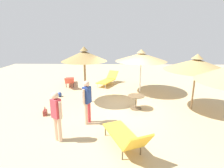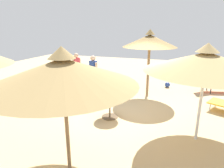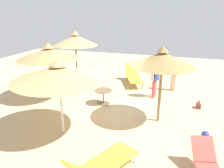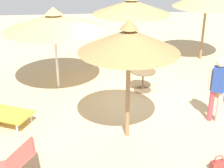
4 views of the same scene
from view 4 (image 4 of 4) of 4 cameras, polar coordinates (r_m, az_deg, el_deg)
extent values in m
cube|color=tan|center=(9.60, 1.96, -2.89)|extent=(24.00, 24.00, 0.10)
cylinder|color=white|center=(10.08, -9.70, 5.32)|extent=(0.07, 0.07, 2.24)
cone|color=tan|center=(9.82, -10.09, 10.60)|extent=(2.95, 2.95, 0.46)
cone|color=tan|center=(9.75, -10.23, 12.50)|extent=(0.53, 0.53, 0.22)
cylinder|color=olive|center=(12.91, 15.66, 9.26)|extent=(0.09, 0.09, 2.40)
cylinder|color=olive|center=(7.32, 2.80, -0.69)|extent=(0.10, 0.10, 2.47)
cone|color=#997A47|center=(6.93, 2.98, 7.61)|extent=(2.19, 2.19, 0.49)
cone|color=#997A47|center=(6.84, 3.04, 10.39)|extent=(0.39, 0.39, 0.22)
cylinder|color=olive|center=(12.16, 3.29, 8.73)|extent=(0.08, 0.08, 2.19)
cone|color=tan|center=(11.94, 3.40, 13.32)|extent=(2.78, 2.78, 0.50)
cube|color=#CC4C3F|center=(6.51, -15.63, -12.06)|extent=(0.66, 0.66, 0.46)
cylinder|color=brown|center=(10.06, 18.18, -1.45)|extent=(0.04, 0.04, 0.34)
cube|color=gold|center=(8.68, -18.64, -4.78)|extent=(1.65, 1.27, 0.05)
cylinder|color=silver|center=(8.61, -14.00, -5.63)|extent=(0.04, 0.04, 0.27)
cylinder|color=silver|center=(8.21, -16.23, -7.48)|extent=(0.04, 0.04, 0.27)
cylinder|color=beige|center=(8.66, 18.16, -3.81)|extent=(0.13, 0.13, 0.84)
cylinder|color=#D83F4C|center=(8.67, 16.87, -3.61)|extent=(0.13, 0.13, 0.84)
cube|color=navy|center=(8.36, 18.13, 0.77)|extent=(0.36, 0.33, 0.63)
sphere|color=beige|center=(8.21, 18.51, 3.53)|extent=(0.23, 0.23, 0.23)
cylinder|color=beige|center=(8.38, 16.77, 0.82)|extent=(0.09, 0.09, 0.58)
cube|color=maroon|center=(7.08, 17.95, -13.47)|extent=(0.31, 0.18, 0.23)
torus|color=maroon|center=(6.99, 18.12, -12.39)|extent=(0.21, 0.06, 0.21)
cylinder|color=brown|center=(9.92, 5.47, 2.20)|extent=(0.76, 0.76, 0.02)
cylinder|color=brown|center=(10.04, 5.40, 0.51)|extent=(0.05, 0.05, 0.61)
cylinder|color=brown|center=(10.16, 5.33, -1.02)|extent=(0.53, 0.53, 0.02)
camera|label=1|loc=(12.73, 46.07, 12.86)|focal=29.39mm
camera|label=2|loc=(14.64, -6.40, 18.24)|focal=31.21mm
camera|label=3|loc=(8.84, -54.88, 11.98)|focal=35.36mm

